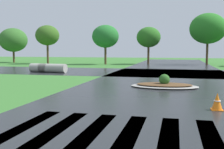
{
  "coord_description": "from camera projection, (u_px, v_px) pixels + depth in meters",
  "views": [
    {
      "loc": [
        0.57,
        -2.52,
        1.96
      ],
      "look_at": [
        -2.3,
        9.54,
        0.8
      ],
      "focal_mm": 43.51,
      "sensor_mm": 36.0,
      "label": 1
    }
  ],
  "objects": [
    {
      "name": "crosswalk_stripes",
      "position": [
        149.0,
        134.0,
        6.24
      ],
      "size": [
        6.75,
        3.22,
        0.01
      ],
      "color": "white",
      "rests_on": "ground"
    },
    {
      "name": "asphalt_roadway",
      "position": [
        163.0,
        92.0,
        12.44
      ],
      "size": [
        9.27,
        80.0,
        0.01
      ],
      "primitive_type": "cube",
      "color": "#232628",
      "rests_on": "ground"
    },
    {
      "name": "median_island",
      "position": [
        164.0,
        85.0,
        13.99
      ],
      "size": [
        3.45,
        1.99,
        0.68
      ],
      "color": "#9E9B93",
      "rests_on": "ground"
    },
    {
      "name": "traffic_cone",
      "position": [
        217.0,
        102.0,
        8.72
      ],
      "size": [
        0.36,
        0.36,
        0.55
      ],
      "color": "orange",
      "rests_on": "ground"
    },
    {
      "name": "drainage_pipe_stack",
      "position": [
        48.0,
        68.0,
        22.82
      ],
      "size": [
        3.37,
        1.09,
        0.75
      ],
      "color": "#9E9B93",
      "rests_on": "ground"
    },
    {
      "name": "background_treeline",
      "position": [
        154.0,
        33.0,
        34.17
      ],
      "size": [
        38.81,
        6.15,
        6.4
      ],
      "color": "#4C3823",
      "rests_on": "ground"
    },
    {
      "name": "asphalt_cross_road",
      "position": [
        169.0,
        73.0,
        22.47
      ],
      "size": [
        90.0,
        8.35,
        0.01
      ],
      "primitive_type": "cube",
      "color": "#232628",
      "rests_on": "ground"
    }
  ]
}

